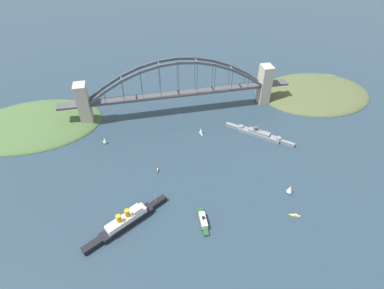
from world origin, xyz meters
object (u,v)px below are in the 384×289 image
Objects in this scene: ocean_liner at (127,221)px; small_boat_3 at (295,215)px; small_boat_2 at (158,170)px; small_boat_1 at (290,189)px; harbor_arch_bridge at (179,92)px; small_boat_0 at (105,140)px; seaplane_taxiing_near_bridge at (158,96)px; naval_cruiser at (258,133)px; small_boat_4 at (201,131)px; harbor_ferry_steamer at (203,221)px.

small_boat_3 is at bearing 171.28° from ocean_liner.
ocean_liner is at bearing -8.72° from small_boat_3.
ocean_liner is 69.11m from small_boat_2.
harbor_arch_bridge is at bearing -64.21° from small_boat_1.
small_boat_0 is 0.87× the size of small_boat_1.
seaplane_taxiing_near_bridge is 0.93× the size of small_boat_3.
small_boat_1 reaches higher than small_boat_3.
seaplane_taxiing_near_bridge is at bearing -62.31° from harbor_arch_bridge.
naval_cruiser is 128.47m from small_boat_2.
small_boat_1 is at bearing 146.58° from small_boat_0.
small_boat_4 is at bearing -68.30° from small_boat_3.
seaplane_taxiing_near_bridge is at bearing -129.41° from small_boat_0.
small_boat_1 reaches higher than small_boat_0.
small_boat_0 is at bearing -80.76° from ocean_liner.
ocean_liner is 10.36× the size of small_boat_2.
harbor_arch_bridge reaches higher than small_boat_0.
harbor_ferry_steamer is at bearing 113.15° from small_boat_2.
small_boat_4 reaches higher than small_boat_3.
small_boat_1 reaches higher than seaplane_taxiing_near_bridge.
small_boat_2 is at bearing 82.34° from seaplane_taxiing_near_bridge.
small_boat_2 is (-34.05, -60.00, -4.13)m from ocean_liner.
ocean_liner is at bearing 75.41° from seaplane_taxiing_near_bridge.
harbor_arch_bridge is 111.48m from naval_cruiser.
small_boat_3 is at bearing 143.63° from small_boat_2.
small_boat_4 is (60.72, -107.77, -0.59)m from small_boat_1.
naval_cruiser is (-82.28, 70.72, -25.63)m from harbor_arch_bridge.
ocean_liner is 8.37× the size of small_boat_4.
small_boat_0 reaches higher than seaplane_taxiing_near_bridge.
seaplane_taxiing_near_bridge is 147.73m from small_boat_2.
small_boat_3 is at bearing 139.68° from small_boat_0.
naval_cruiser is at bearing -164.70° from small_boat_2.
ocean_liner is 145.08m from small_boat_4.
seaplane_taxiing_near_bridge is 246.67m from small_boat_3.
seaplane_taxiing_near_bridge reaches higher than small_boat_2.
ocean_liner reaches higher than naval_cruiser.
harbor_ferry_steamer reaches higher than small_boat_2.
small_boat_2 is at bearing -66.85° from harbor_ferry_steamer.
harbor_ferry_steamer is at bearing 9.99° from small_boat_1.
small_boat_0 is (72.87, 88.68, 1.84)m from seaplane_taxiing_near_bridge.
seaplane_taxiing_near_bridge is (21.94, -41.80, -26.27)m from harbor_arch_bridge.
small_boat_3 is (-145.92, 22.38, -4.24)m from ocean_liner.
harbor_arch_bridge reaches higher than naval_cruiser.
small_boat_1 is at bearing -170.01° from harbor_ferry_steamer.
ocean_liner is 147.69m from small_boat_3.
small_boat_0 is at bearing 50.59° from seaplane_taxiing_near_bridge.
small_boat_3 is at bearing 110.59° from harbor_arch_bridge.
small_boat_2 is (30.64, -71.65, -1.57)m from harbor_ferry_steamer.
harbor_ferry_steamer is at bearing -7.52° from small_boat_3.
small_boat_4 is at bearing -129.64° from ocean_liner.
small_boat_2 is at bearing -36.37° from small_boat_3.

